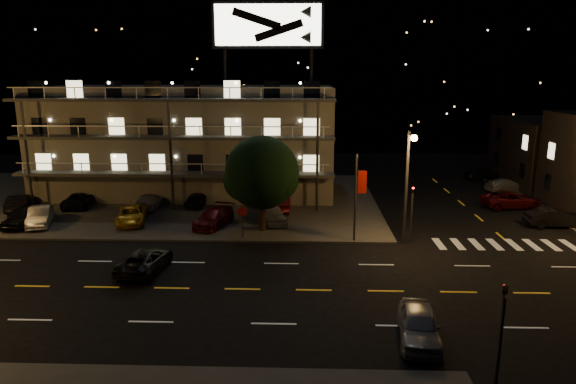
{
  "coord_description": "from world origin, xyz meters",
  "views": [
    {
      "loc": [
        1.44,
        -26.63,
        11.88
      ],
      "look_at": [
        0.29,
        8.0,
        3.74
      ],
      "focal_mm": 32.0,
      "sensor_mm": 36.0,
      "label": 1
    }
  ],
  "objects_px": {
    "lot_car_4": "(272,214)",
    "road_car_west": "(145,261)",
    "side_car_0": "(555,218)",
    "road_car_east": "(419,325)",
    "tree": "(261,175)",
    "lot_car_2": "(132,215)",
    "lot_car_7": "(149,201)"
  },
  "relations": [
    {
      "from": "lot_car_4",
      "to": "road_car_west",
      "type": "xyz_separation_m",
      "value": [
        -7.1,
        -10.23,
        -0.2
      ]
    },
    {
      "from": "lot_car_4",
      "to": "side_car_0",
      "type": "bearing_deg",
      "value": -15.96
    },
    {
      "from": "lot_car_4",
      "to": "road_car_east",
      "type": "height_order",
      "value": "lot_car_4"
    },
    {
      "from": "tree",
      "to": "lot_car_2",
      "type": "relative_size",
      "value": 1.56
    },
    {
      "from": "tree",
      "to": "lot_car_2",
      "type": "xyz_separation_m",
      "value": [
        -10.48,
        1.46,
        -3.63
      ]
    },
    {
      "from": "tree",
      "to": "lot_car_2",
      "type": "distance_m",
      "value": 11.19
    },
    {
      "from": "side_car_0",
      "to": "lot_car_2",
      "type": "bearing_deg",
      "value": 91.27
    },
    {
      "from": "tree",
      "to": "lot_car_7",
      "type": "xyz_separation_m",
      "value": [
        -10.41,
        5.9,
        -3.62
      ]
    },
    {
      "from": "lot_car_4",
      "to": "road_car_east",
      "type": "bearing_deg",
      "value": -82.62
    },
    {
      "from": "tree",
      "to": "road_car_west",
      "type": "xyz_separation_m",
      "value": [
        -6.44,
        -8.16,
        -3.76
      ]
    },
    {
      "from": "side_car_0",
      "to": "road_car_east",
      "type": "distance_m",
      "value": 23.09
    },
    {
      "from": "side_car_0",
      "to": "tree",
      "type": "bearing_deg",
      "value": 95.41
    },
    {
      "from": "lot_car_2",
      "to": "lot_car_4",
      "type": "distance_m",
      "value": 11.16
    },
    {
      "from": "tree",
      "to": "lot_car_7",
      "type": "bearing_deg",
      "value": 150.46
    },
    {
      "from": "tree",
      "to": "lot_car_4",
      "type": "distance_m",
      "value": 4.16
    },
    {
      "from": "tree",
      "to": "lot_car_4",
      "type": "bearing_deg",
      "value": 72.25
    },
    {
      "from": "lot_car_2",
      "to": "lot_car_7",
      "type": "relative_size",
      "value": 1.03
    },
    {
      "from": "road_car_west",
      "to": "lot_car_2",
      "type": "bearing_deg",
      "value": -61.05
    },
    {
      "from": "lot_car_2",
      "to": "lot_car_4",
      "type": "height_order",
      "value": "lot_car_4"
    },
    {
      "from": "road_car_east",
      "to": "road_car_west",
      "type": "bearing_deg",
      "value": 159.5
    },
    {
      "from": "lot_car_2",
      "to": "side_car_0",
      "type": "distance_m",
      "value": 33.4
    },
    {
      "from": "road_car_east",
      "to": "tree",
      "type": "bearing_deg",
      "value": 124.93
    },
    {
      "from": "lot_car_2",
      "to": "lot_car_4",
      "type": "relative_size",
      "value": 1.09
    },
    {
      "from": "tree",
      "to": "lot_car_4",
      "type": "height_order",
      "value": "tree"
    },
    {
      "from": "lot_car_7",
      "to": "road_car_east",
      "type": "xyz_separation_m",
      "value": [
        18.85,
        -21.8,
        -0.05
      ]
    },
    {
      "from": "tree",
      "to": "road_car_east",
      "type": "distance_m",
      "value": 18.37
    },
    {
      "from": "side_car_0",
      "to": "lot_car_7",
      "type": "bearing_deg",
      "value": 83.67
    },
    {
      "from": "tree",
      "to": "side_car_0",
      "type": "height_order",
      "value": "tree"
    },
    {
      "from": "lot_car_4",
      "to": "lot_car_7",
      "type": "distance_m",
      "value": 11.72
    },
    {
      "from": "side_car_0",
      "to": "road_car_west",
      "type": "bearing_deg",
      "value": 109.45
    },
    {
      "from": "lot_car_2",
      "to": "road_car_east",
      "type": "xyz_separation_m",
      "value": [
        18.92,
        -17.36,
        -0.04
      ]
    },
    {
      "from": "lot_car_4",
      "to": "road_car_west",
      "type": "relative_size",
      "value": 0.88
    }
  ]
}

